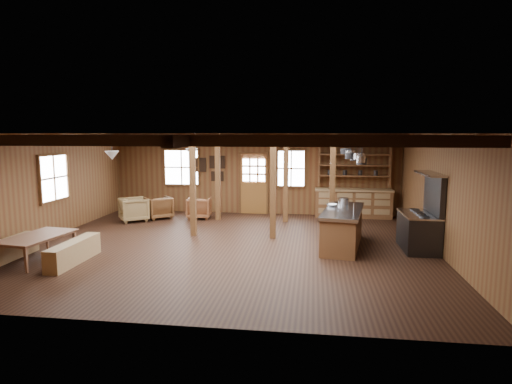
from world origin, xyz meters
TOP-DOWN VIEW (x-y plane):
  - room at (0.00, 0.00)m, footprint 10.04×9.04m
  - ceiling_joists at (0.00, 0.18)m, footprint 9.80×8.82m
  - timber_posts at (0.52, 2.08)m, footprint 3.95×2.35m
  - back_door at (0.00, 4.45)m, footprint 1.02×0.08m
  - window_back_left at (-2.60, 4.46)m, footprint 1.32×0.06m
  - window_back_right at (1.30, 4.46)m, footprint 1.02×0.06m
  - window_left at (-4.96, 0.50)m, footprint 0.14×1.24m
  - notice_boards at (-1.50, 4.46)m, footprint 1.08×0.03m
  - back_counter at (3.40, 4.20)m, footprint 2.55×0.60m
  - pendant_lamps at (-2.25, 1.00)m, footprint 1.86×2.36m
  - pot_rack at (3.01, 0.40)m, footprint 0.45×3.00m
  - kitchen_island at (2.80, 0.35)m, footprint 1.28×2.61m
  - step_stool at (2.87, 0.68)m, footprint 0.49×0.43m
  - commercial_range at (4.65, 0.29)m, footprint 0.79×1.52m
  - dining_table at (-3.90, -1.83)m, footprint 1.11×1.75m
  - bench_wall at (-4.65, -1.83)m, footprint 0.32×1.71m
  - bench_aisle at (-3.08, -1.83)m, footprint 0.33×1.75m
  - armchair_a at (-3.00, 3.14)m, footprint 1.10×1.10m
  - armchair_b at (-1.67, 3.33)m, footprint 0.82×0.84m
  - armchair_c at (-3.63, 2.61)m, footprint 1.16×1.15m
  - counter_pot at (2.87, 1.12)m, footprint 0.28×0.28m
  - bowl at (2.54, 0.71)m, footprint 0.31×0.31m

SIDE VIEW (x-z plane):
  - step_stool at x=2.87m, z-range 0.00..0.37m
  - bench_wall at x=-4.65m, z-range 0.00..0.47m
  - bench_aisle at x=-3.08m, z-range 0.00..0.48m
  - dining_table at x=-3.90m, z-range 0.00..0.58m
  - armchair_b at x=-1.67m, z-range 0.00..0.69m
  - armchair_a at x=-3.00m, z-range 0.00..0.72m
  - armchair_c at x=-3.63m, z-range 0.00..0.76m
  - kitchen_island at x=2.80m, z-range -0.12..1.08m
  - back_counter at x=3.40m, z-range -0.62..1.83m
  - commercial_range at x=4.65m, z-range -0.33..1.56m
  - back_door at x=0.00m, z-range -0.19..1.96m
  - bowl at x=2.54m, z-range 0.94..1.01m
  - counter_pot at x=2.87m, z-range 0.94..1.11m
  - room at x=0.00m, z-range -0.02..2.82m
  - timber_posts at x=0.52m, z-range 0.00..2.80m
  - window_back_left at x=-2.60m, z-range 0.94..2.26m
  - window_back_right at x=1.30m, z-range 0.94..2.26m
  - window_left at x=-4.96m, z-range 0.94..2.26m
  - notice_boards at x=-1.50m, z-range 1.19..2.09m
  - pendant_lamps at x=-2.25m, z-range 1.92..2.58m
  - pot_rack at x=3.01m, z-range 2.06..2.51m
  - ceiling_joists at x=0.00m, z-range 2.59..2.77m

